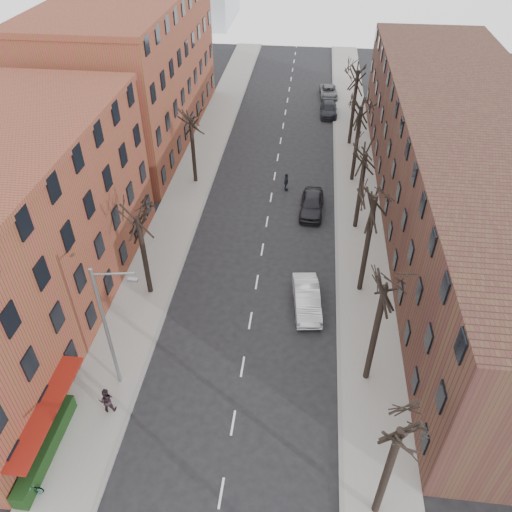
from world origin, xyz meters
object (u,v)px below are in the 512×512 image
(parked_car_near, at_px, (312,204))
(parked_car_mid, at_px, (329,109))
(bicycle, at_px, (25,489))
(silver_sedan, at_px, (307,299))

(parked_car_near, relative_size, parked_car_mid, 1.02)
(parked_car_near, height_order, bicycle, parked_car_near)
(bicycle, bearing_deg, parked_car_near, -34.40)
(parked_car_near, bearing_deg, parked_car_mid, 88.45)
(silver_sedan, bearing_deg, bicycle, -139.18)
(silver_sedan, height_order, parked_car_mid, silver_sedan)
(bicycle, bearing_deg, parked_car_mid, -24.99)
(parked_car_mid, height_order, bicycle, parked_car_mid)
(parked_car_mid, xyz_separation_m, bicycle, (-14.90, -49.11, -0.08))
(parked_car_near, relative_size, bicycle, 2.75)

